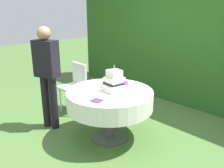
{
  "coord_description": "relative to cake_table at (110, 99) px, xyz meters",
  "views": [
    {
      "loc": [
        2.31,
        -2.19,
        1.87
      ],
      "look_at": [
        0.02,
        0.02,
        0.83
      ],
      "focal_mm": 38.43,
      "sensor_mm": 36.0,
      "label": 1
    }
  ],
  "objects": [
    {
      "name": "ground_plane",
      "position": [
        0.0,
        0.0,
        -0.6
      ],
      "size": [
        20.0,
        20.0,
        0.0
      ],
      "primitive_type": "plane",
      "color": "#476B33"
    },
    {
      "name": "foliage_hedge",
      "position": [
        0.0,
        2.19,
        0.57
      ],
      "size": [
        5.67,
        0.65,
        2.35
      ],
      "primitive_type": "cube",
      "color": "#28561E",
      "rests_on": "ground_plane"
    },
    {
      "name": "cake_table",
      "position": [
        0.0,
        0.0,
        0.0
      ],
      "size": [
        1.23,
        1.23,
        0.73
      ],
      "color": "#4C4C51",
      "rests_on": "ground_plane"
    },
    {
      "name": "wedding_cake",
      "position": [
        0.05,
        0.05,
        0.25
      ],
      "size": [
        0.32,
        0.32,
        0.37
      ],
      "color": "silver",
      "rests_on": "cake_table"
    },
    {
      "name": "serving_plate_near",
      "position": [
        -0.17,
        -0.41,
        0.14
      ],
      "size": [
        0.13,
        0.13,
        0.01
      ],
      "primitive_type": "cylinder",
      "color": "white",
      "rests_on": "cake_table"
    },
    {
      "name": "serving_plate_far",
      "position": [
        -0.25,
        -0.28,
        0.14
      ],
      "size": [
        0.1,
        0.1,
        0.01
      ],
      "primitive_type": "cylinder",
      "color": "white",
      "rests_on": "cake_table"
    },
    {
      "name": "serving_plate_left",
      "position": [
        -0.25,
        0.26,
        0.14
      ],
      "size": [
        0.14,
        0.14,
        0.01
      ],
      "primitive_type": "cylinder",
      "color": "white",
      "rests_on": "cake_table"
    },
    {
      "name": "serving_plate_right",
      "position": [
        0.1,
        0.38,
        0.14
      ],
      "size": [
        0.13,
        0.13,
        0.01
      ],
      "primitive_type": "cylinder",
      "color": "white",
      "rests_on": "cake_table"
    },
    {
      "name": "napkin_stack",
      "position": [
        0.16,
        -0.38,
        0.13
      ],
      "size": [
        0.17,
        0.17,
        0.01
      ],
      "primitive_type": "cube",
      "rotation": [
        0.0,
        0.0,
        0.28
      ],
      "color": "#4C2D47",
      "rests_on": "cake_table"
    },
    {
      "name": "garden_chair",
      "position": [
        -1.15,
        0.22,
        -0.06
      ],
      "size": [
        0.41,
        0.41,
        0.89
      ],
      "color": "white",
      "rests_on": "ground_plane"
    },
    {
      "name": "standing_person",
      "position": [
        -0.9,
        -0.46,
        0.32
      ],
      "size": [
        0.41,
        0.31,
        1.6
      ],
      "color": "black",
      "rests_on": "ground_plane"
    }
  ]
}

